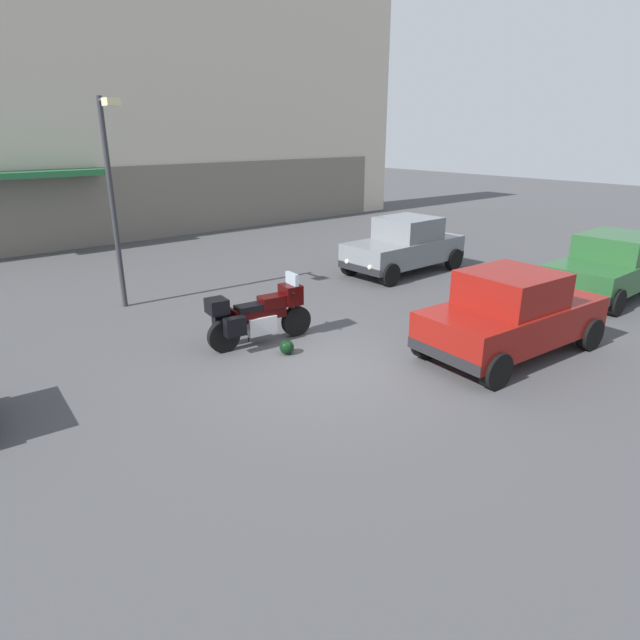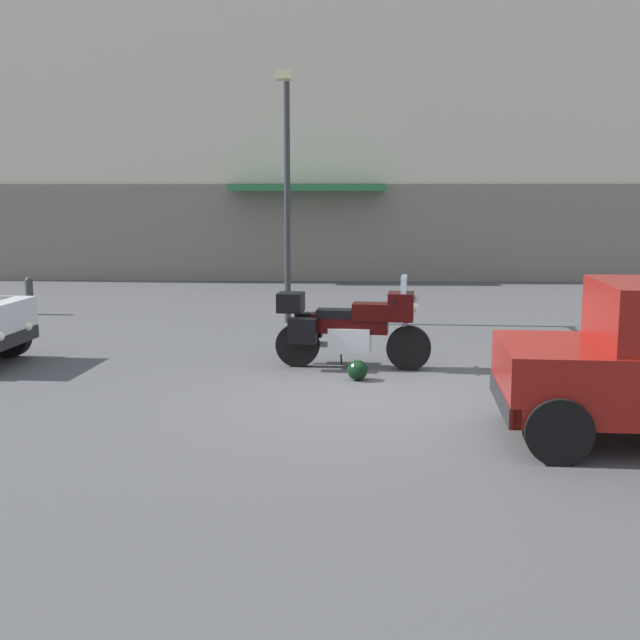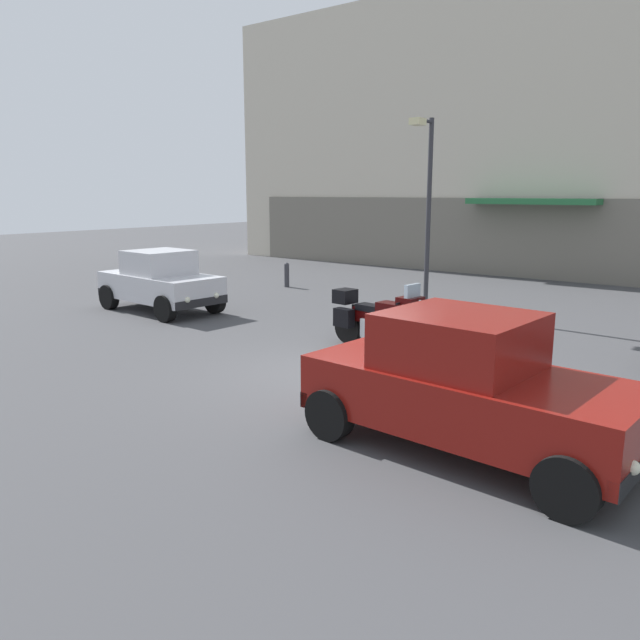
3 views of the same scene
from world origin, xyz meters
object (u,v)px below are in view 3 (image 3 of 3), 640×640
at_px(car_compact_side, 160,281).
at_px(car_wagon_end, 466,385).
at_px(motorcycle, 378,318).
at_px(bollard_curbside, 287,274).
at_px(streetlamp_curbside, 426,196).
at_px(helmet, 360,351).

relative_size(car_compact_side, car_wagon_end, 0.90).
xyz_separation_m(motorcycle, car_wagon_end, (3.39, -3.48, 0.19)).
bearing_deg(bollard_curbside, car_compact_side, -88.45).
xyz_separation_m(car_wagon_end, streetlamp_curbside, (-4.57, 7.49, 2.10)).
bearing_deg(car_wagon_end, helmet, 144.62).
height_order(motorcycle, bollard_curbside, motorcycle).
bearing_deg(bollard_curbside, car_wagon_end, -40.38).
distance_m(helmet, car_wagon_end, 4.30).
height_order(motorcycle, car_wagon_end, car_wagon_end).
relative_size(motorcycle, helmet, 8.08).
relative_size(helmet, car_compact_side, 0.08).
xyz_separation_m(motorcycle, helmet, (0.10, -0.78, -0.48)).
bearing_deg(motorcycle, car_compact_side, -173.22).
bearing_deg(streetlamp_curbside, helmet, -74.92).
bearing_deg(car_compact_side, motorcycle, 4.07).
height_order(car_wagon_end, bollard_curbside, car_wagon_end).
height_order(car_compact_side, car_wagon_end, car_wagon_end).
height_order(car_compact_side, bollard_curbside, car_compact_side).
bearing_deg(helmet, car_compact_side, 173.51).
relative_size(motorcycle, streetlamp_curbside, 0.47).
height_order(car_wagon_end, streetlamp_curbside, streetlamp_curbside).
relative_size(motorcycle, car_wagon_end, 0.57).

